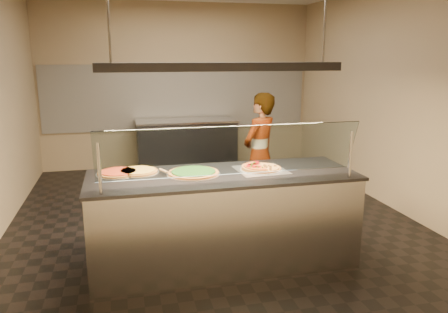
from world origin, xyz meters
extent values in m
cube|color=black|center=(0.00, 0.00, -0.01)|extent=(5.00, 6.00, 0.02)
cube|color=tan|center=(0.00, 3.01, 1.50)|extent=(5.00, 0.02, 3.00)
cube|color=tan|center=(0.00, -3.01, 1.50)|extent=(5.00, 0.02, 3.00)
cube|color=tan|center=(2.51, 0.00, 1.50)|extent=(0.02, 6.00, 3.00)
cube|color=silver|center=(0.00, 2.98, 1.30)|extent=(4.90, 0.02, 1.20)
cube|color=#B7B7BC|center=(-0.14, -1.18, 0.45)|extent=(2.56, 0.90, 0.90)
cube|color=#313135|center=(-0.14, -1.18, 0.92)|extent=(2.60, 0.94, 0.03)
cylinder|color=#B7B7BC|center=(-1.28, -1.58, 1.15)|extent=(0.03, 0.03, 0.44)
cylinder|color=#B7B7BC|center=(0.99, -1.58, 1.15)|extent=(0.03, 0.03, 0.44)
cube|color=white|center=(-0.14, -1.52, 1.23)|extent=(2.36, 0.18, 0.47)
cube|color=silver|center=(0.26, -1.14, 0.93)|extent=(0.50, 0.50, 0.01)
cylinder|color=silver|center=(0.26, -1.14, 0.94)|extent=(0.42, 0.42, 0.01)
cylinder|color=#6E0606|center=(0.25, -1.01, 0.99)|extent=(0.06, 0.06, 0.01)
cylinder|color=#6E0606|center=(0.24, -1.06, 0.99)|extent=(0.06, 0.06, 0.01)
cylinder|color=#6E0606|center=(0.22, -1.09, 0.99)|extent=(0.06, 0.06, 0.01)
cylinder|color=#6E0606|center=(0.19, -1.09, 0.99)|extent=(0.06, 0.06, 0.01)
cylinder|color=#6E0606|center=(0.15, -1.10, 0.99)|extent=(0.06, 0.06, 0.01)
cylinder|color=#6E0606|center=(0.15, -1.12, 0.99)|extent=(0.06, 0.06, 0.01)
cylinder|color=#6E0606|center=(0.12, -1.16, 0.99)|extent=(0.06, 0.06, 0.01)
cylinder|color=#6E0606|center=(0.17, -1.19, 0.99)|extent=(0.06, 0.06, 0.01)
cylinder|color=#6E0606|center=(0.20, -1.19, 0.99)|extent=(0.06, 0.06, 0.01)
cube|color=#19590F|center=(0.23, -1.02, 0.99)|extent=(0.01, 0.02, 0.01)
cube|color=#19590F|center=(0.21, -1.05, 0.99)|extent=(0.02, 0.02, 0.01)
cube|color=#19590F|center=(0.18, -1.08, 0.99)|extent=(0.02, 0.01, 0.01)
cube|color=#19590F|center=(0.16, -1.12, 0.99)|extent=(0.02, 0.02, 0.01)
cube|color=#19590F|center=(0.15, -1.15, 0.99)|extent=(0.02, 0.02, 0.01)
cube|color=#19590F|center=(0.13, -1.19, 0.99)|extent=(0.02, 0.02, 0.01)
cube|color=#19590F|center=(0.19, -1.22, 0.99)|extent=(0.02, 0.02, 0.01)
cube|color=#19590F|center=(0.24, -1.23, 0.99)|extent=(0.02, 0.02, 0.01)
sphere|color=#513014|center=(0.30, -1.28, 0.97)|extent=(0.03, 0.03, 0.03)
sphere|color=#513014|center=(0.32, -1.23, 0.97)|extent=(0.03, 0.03, 0.03)
sphere|color=#513014|center=(0.30, -1.17, 0.97)|extent=(0.03, 0.03, 0.03)
sphere|color=#513014|center=(0.30, -1.16, 0.97)|extent=(0.03, 0.03, 0.03)
sphere|color=#513014|center=(0.34, -1.17, 0.97)|extent=(0.03, 0.03, 0.03)
sphere|color=#513014|center=(0.40, -1.15, 0.97)|extent=(0.03, 0.03, 0.03)
sphere|color=#513014|center=(0.34, -1.12, 0.97)|extent=(0.03, 0.03, 0.03)
sphere|color=#513014|center=(0.31, -1.11, 0.97)|extent=(0.03, 0.03, 0.03)
sphere|color=#513014|center=(0.31, -1.09, 0.97)|extent=(0.03, 0.03, 0.03)
cylinder|color=silver|center=(-0.43, -1.13, 0.93)|extent=(0.52, 0.52, 0.01)
cylinder|color=brown|center=(-0.43, -1.13, 0.95)|extent=(0.49, 0.49, 0.02)
cylinder|color=black|center=(-0.43, -1.13, 0.96)|extent=(0.43, 0.43, 0.01)
cylinder|color=silver|center=(-0.95, -0.94, 0.93)|extent=(0.41, 0.41, 0.01)
cylinder|color=brown|center=(-0.95, -0.94, 0.94)|extent=(0.38, 0.38, 0.02)
cylinder|color=gold|center=(-0.95, -0.94, 0.96)|extent=(0.33, 0.33, 0.01)
cylinder|color=silver|center=(-1.14, -0.94, 0.93)|extent=(0.42, 0.42, 0.01)
cylinder|color=brown|center=(-1.14, -0.94, 0.94)|extent=(0.39, 0.39, 0.02)
cylinder|color=maroon|center=(-1.14, -0.94, 0.96)|extent=(0.34, 0.34, 0.01)
cube|color=#B7B7BC|center=(-0.58, -1.10, 0.96)|extent=(0.16, 0.15, 0.00)
cylinder|color=tan|center=(-0.71, -1.04, 0.96)|extent=(0.08, 0.14, 0.02)
cube|color=#313135|center=(0.06, 2.55, 0.45)|extent=(1.75, 0.70, 0.90)
cube|color=#B7B7BC|center=(0.06, 2.55, 0.92)|extent=(1.79, 0.74, 0.03)
imported|color=#3B3740|center=(0.66, 0.15, 0.80)|extent=(0.69, 0.66, 1.59)
cube|color=#313135|center=(-0.14, -1.18, 1.95)|extent=(2.30, 0.18, 0.08)
cylinder|color=#B7B7BC|center=(-1.14, -1.18, 2.50)|extent=(0.02, 0.02, 1.01)
cylinder|color=#B7B7BC|center=(0.86, -1.18, 2.50)|extent=(0.02, 0.02, 1.01)
camera|label=1|loc=(-1.09, -5.17, 2.05)|focal=35.00mm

